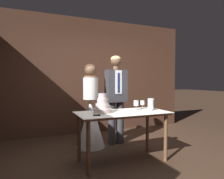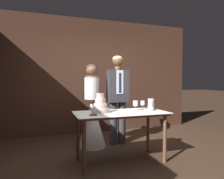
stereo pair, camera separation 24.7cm
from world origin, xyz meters
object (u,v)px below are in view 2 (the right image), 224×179
at_px(wine_glass_far, 136,103).
at_px(wine_glass_near, 143,103).
at_px(cake_table, 121,118).
at_px(hurricane_candle, 151,104).
at_px(cake_knife, 99,115).
at_px(tiered_cake, 100,106).
at_px(groom, 118,95).
at_px(bride, 92,116).
at_px(wine_glass_middle, 151,105).

bearing_deg(wine_glass_far, wine_glass_near, 25.78).
relative_size(cake_table, hurricane_candle, 7.65).
bearing_deg(cake_knife, tiered_cake, 85.73).
bearing_deg(cake_knife, groom, 71.30).
height_order(cake_knife, groom, groom).
distance_m(wine_glass_near, bride, 1.03).
bearing_deg(cake_table, bride, 107.40).
distance_m(tiered_cake, hurricane_candle, 0.91).
bearing_deg(wine_glass_far, cake_knife, -157.30).
height_order(wine_glass_middle, hurricane_candle, hurricane_candle).
bearing_deg(cake_table, wine_glass_far, 18.76).
xyz_separation_m(wine_glass_near, hurricane_candle, (0.11, -0.09, -0.01)).
relative_size(tiered_cake, hurricane_candle, 1.70).
distance_m(tiered_cake, wine_glass_far, 0.62).
bearing_deg(cake_knife, hurricane_candle, 30.04).
bearing_deg(groom, cake_knife, -122.61).
relative_size(wine_glass_near, hurricane_candle, 0.78).
bearing_deg(cake_table, hurricane_candle, 9.21).
bearing_deg(tiered_cake, wine_glass_far, 4.53).
bearing_deg(hurricane_candle, groom, 113.70).
distance_m(wine_glass_far, bride, 0.98).
relative_size(cake_table, wine_glass_middle, 9.07).
relative_size(tiered_cake, cake_knife, 0.72).
height_order(wine_glass_near, groom, groom).
height_order(cake_knife, wine_glass_far, wine_glass_far).
height_order(cake_knife, wine_glass_near, wine_glass_near).
distance_m(cake_table, wine_glass_middle, 0.54).
bearing_deg(groom, hurricane_candle, -66.30).
xyz_separation_m(wine_glass_near, wine_glass_middle, (0.01, -0.25, 0.01)).
height_order(cake_knife, hurricane_candle, hurricane_candle).
bearing_deg(wine_glass_near, hurricane_candle, -39.66).
distance_m(wine_glass_middle, hurricane_candle, 0.19).
xyz_separation_m(wine_glass_middle, bride, (-0.75, 0.91, -0.30)).
relative_size(tiered_cake, groom, 0.18).
distance_m(wine_glass_near, hurricane_candle, 0.15).
bearing_deg(tiered_cake, cake_table, -9.74).
xyz_separation_m(cake_knife, hurricane_candle, (0.99, 0.29, 0.08)).
xyz_separation_m(cake_knife, wine_glass_near, (0.88, 0.38, 0.09)).
height_order(cake_table, bride, bride).
height_order(hurricane_candle, bride, bride).
bearing_deg(hurricane_candle, wine_glass_middle, -122.20).
xyz_separation_m(wine_glass_middle, groom, (-0.23, 0.91, 0.10)).
distance_m(hurricane_candle, groom, 0.82).
height_order(bride, groom, groom).
relative_size(cake_knife, wine_glass_middle, 2.79).
xyz_separation_m(cake_table, wine_glass_near, (0.48, 0.19, 0.20)).
distance_m(cake_knife, groom, 1.24).
bearing_deg(groom, wine_glass_far, -86.90).
distance_m(cake_table, hurricane_candle, 0.63).
distance_m(cake_table, groom, 0.93).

